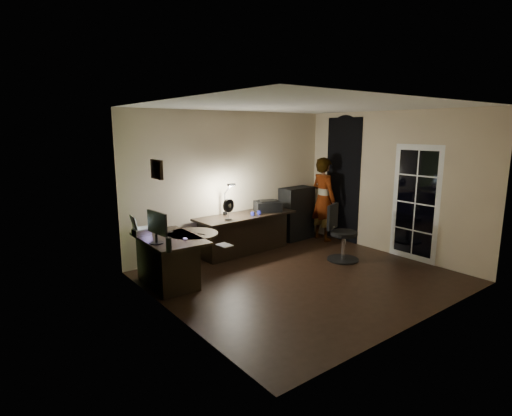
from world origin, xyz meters
TOP-DOWN VIEW (x-y plane):
  - floor at (0.00, 0.00)m, footprint 4.50×4.00m
  - ceiling at (0.00, 0.00)m, footprint 4.50×4.00m
  - wall_back at (0.00, 2.00)m, footprint 4.50×0.01m
  - wall_front at (0.00, -2.00)m, footprint 4.50×0.01m
  - wall_left at (-2.25, 0.00)m, footprint 0.01×4.00m
  - wall_right at (2.25, 0.00)m, footprint 0.01×4.00m
  - green_wall_overlay at (-2.24, 0.00)m, footprint 0.00×4.00m
  - arched_doorway at (2.24, 1.15)m, footprint 0.01×0.90m
  - french_door at (2.24, -0.55)m, footprint 0.02×0.92m
  - framed_picture at (-2.22, 0.45)m, footprint 0.04×0.30m
  - desk_left at (-1.81, 1.05)m, footprint 0.83×1.32m
  - desk_right at (0.05, 1.63)m, footprint 2.05×0.80m
  - cabinet at (1.51, 1.78)m, footprint 0.78×0.42m
  - laptop_stand at (-2.11, 1.40)m, footprint 0.25×0.21m
  - laptop at (-2.07, 1.40)m, footprint 0.35×0.33m
  - monitor at (-2.10, 0.86)m, footprint 0.15×0.51m
  - mouse at (-1.68, 0.78)m, footprint 0.08×0.10m
  - phone at (-1.65, 1.35)m, footprint 0.09×0.13m
  - pen at (-1.34, 0.90)m, footprint 0.07×0.12m
  - speaker at (-2.14, 0.36)m, footprint 0.09×0.09m
  - notepad at (-1.38, 0.17)m, footprint 0.18×0.23m
  - desk_fan at (-0.46, 1.47)m, footprint 0.27×0.19m
  - headphones at (0.15, 1.45)m, footprint 0.21×0.12m
  - printer at (0.56, 1.60)m, footprint 0.60×0.55m
  - desk_lamp at (-0.30, 1.83)m, footprint 0.19×0.31m
  - office_chair at (1.19, 0.18)m, footprint 0.73×0.73m
  - person at (1.93, 1.40)m, footprint 0.49×0.68m

SIDE VIEW (x-z plane):
  - floor at x=0.00m, z-range -0.01..0.00m
  - desk_left at x=-1.81m, z-range 0.00..0.75m
  - desk_right at x=0.05m, z-range 0.00..0.76m
  - office_chair at x=1.19m, z-range 0.00..1.02m
  - cabinet at x=1.51m, z-range 0.00..1.14m
  - phone at x=-1.65m, z-range 0.75..0.75m
  - pen at x=-1.34m, z-range 0.75..0.75m
  - notepad at x=-1.38m, z-range 0.75..0.76m
  - mouse at x=-1.68m, z-range 0.75..0.78m
  - laptop_stand at x=-2.11m, z-range 0.75..0.85m
  - headphones at x=0.15m, z-range 0.76..0.86m
  - speaker at x=-2.14m, z-range 0.75..0.95m
  - printer at x=0.56m, z-range 0.76..0.98m
  - person at x=1.93m, z-range 0.00..1.78m
  - monitor at x=-2.10m, z-range 0.75..1.08m
  - desk_fan at x=-0.46m, z-range 0.76..1.14m
  - laptop at x=-2.07m, z-range 0.85..1.07m
  - french_door at x=2.24m, z-range 0.00..2.10m
  - desk_lamp at x=-0.30m, z-range 0.76..1.42m
  - arched_doorway at x=2.24m, z-range 0.00..2.60m
  - wall_back at x=0.00m, z-range 0.00..2.70m
  - wall_front at x=0.00m, z-range 0.00..2.70m
  - wall_left at x=-2.25m, z-range 0.00..2.70m
  - wall_right at x=2.25m, z-range 0.00..2.70m
  - green_wall_overlay at x=-2.24m, z-range 0.00..2.70m
  - framed_picture at x=-2.22m, z-range 1.73..1.98m
  - ceiling at x=0.00m, z-range 2.70..2.71m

